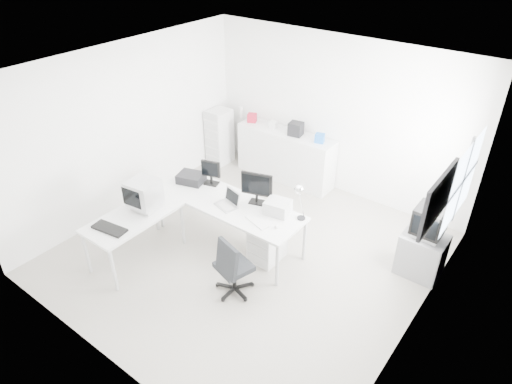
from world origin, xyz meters
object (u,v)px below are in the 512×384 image
Objects in this scene: side_desk at (136,237)px; tv_cabinet at (421,254)px; inkjet_printer at (191,178)px; drawer_pedestal at (267,242)px; filing_cabinet at (220,137)px; lcd_monitor_small at (211,173)px; office_chair at (234,264)px; laser_printer at (278,207)px; lcd_monitor_large at (257,189)px; laptop at (226,200)px; main_desk at (229,222)px; sideboard at (286,156)px; crt_tv at (429,223)px; crt_monitor at (144,195)px.

tv_cabinet is (3.47, 2.21, -0.05)m from side_desk.
inkjet_printer is 0.63× the size of tv_cabinet.
filing_cabinet is (-2.58, 1.90, 0.26)m from drawer_pedestal.
tv_cabinet is at bearing 32.44° from side_desk.
office_chair is (1.30, -1.03, -0.47)m from lcd_monitor_small.
laser_printer is 0.36× the size of office_chair.
laptop is at bearing -148.53° from lcd_monitor_large.
sideboard reaches higher than main_desk.
lcd_monitor_large reaches higher than crt_tv.
filing_cabinet is (-2.63, 2.74, 0.08)m from office_chair.
sideboard is at bearing 160.32° from tv_cabinet.
filing_cabinet is (-1.93, 2.05, -0.30)m from laptop.
laptop is 0.77m from laser_printer.
office_chair is at bearing -46.19° from filing_cabinet.
laptop is (0.90, -0.20, 0.03)m from inkjet_printer.
crt_tv is (1.87, 0.89, 0.02)m from laser_printer.
drawer_pedestal is at bearing 36.57° from side_desk.
side_desk reaches higher than tv_cabinet.
filing_cabinet is (-2.23, 1.70, -0.44)m from lcd_monitor_large.
main_desk is 7.00× the size of laser_printer.
filing_cabinet reaches higher than side_desk.
crt_monitor is at bearing -69.89° from filing_cabinet.
side_desk is at bearing -106.86° from inkjet_printer.
tv_cabinet is at bearing 61.59° from office_chair.
laser_printer is at bearing 16.35° from main_desk.
main_desk is 2.15× the size of filing_cabinet.
inkjet_printer is 2.17m from sideboard.
lcd_monitor_large reaches higher than office_chair.
laser_printer is 0.72× the size of crt_monitor.
office_chair is (0.70, -0.68, -0.38)m from laptop.
main_desk is 2.51× the size of office_chair.
filing_cabinet is at bearing 150.14° from office_chair.
lcd_monitor_small is (-1.25, 0.20, 0.65)m from drawer_pedestal.
filing_cabinet is (-1.44, -0.25, 0.07)m from sideboard.
filing_cabinet reaches higher than drawer_pedestal.
crt_tv is at bearing -19.68° from sideboard.
drawer_pedestal is 0.54× the size of filing_cabinet.
office_chair is at bearing -68.33° from sideboard.
office_chair is at bearing -134.75° from tv_cabinet.
drawer_pedestal is 1.92m from crt_monitor.
filing_cabinet is at bearing -170.27° from sideboard.
crt_tv is (1.92, 1.06, 0.57)m from drawer_pedestal.
side_desk is 3.33m from sideboard.
lcd_monitor_small is 0.41× the size of office_chair.
lcd_monitor_small is (-0.55, 0.25, 0.57)m from main_desk.
lcd_monitor_small is at bearing 155.56° from main_desk.
crt_monitor reaches higher than lcd_monitor_small.
inkjet_printer is 0.36× the size of filing_cabinet.
laptop is at bearing -167.01° from drawer_pedestal.
laptop is at bearing -47.48° from lcd_monitor_small.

